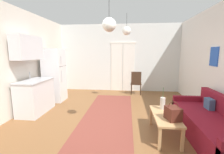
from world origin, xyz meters
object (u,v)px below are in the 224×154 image
Objects in this scene: accent_chair at (136,82)px; pendant_lamp_far at (127,31)px; couch at (214,126)px; bamboo_vase at (163,103)px; coffee_table at (165,118)px; pendant_lamp_near at (109,25)px; handbag at (173,113)px; refrigerator at (54,75)px.

pendant_lamp_far is at bearing 73.97° from accent_chair.
bamboo_vase reaches higher than couch.
coffee_table is at bearing -92.46° from bamboo_vase.
pendant_lamp_far is (-0.81, 1.63, 1.73)m from bamboo_vase.
pendant_lamp_near is (-1.99, -0.07, 1.87)m from couch.
bamboo_vase is 0.53m from handbag.
couch is at bearing -21.61° from bamboo_vase.
couch is at bearing -26.34° from refrigerator.
coffee_table is at bearing 110.63° from handbag.
bamboo_vase is at bearing 87.54° from coffee_table.
couch is 2.73m from pendant_lamp_near.
accent_chair reaches higher than couch.
handbag is 0.53× the size of pendant_lamp_far.
couch is 6.15× the size of handbag.
pendant_lamp_far is at bearing 112.31° from coffee_table.
bamboo_vase is at bearing 97.55° from handbag.
coffee_table is 2.07m from pendant_lamp_near.
handbag is at bearing -82.45° from bamboo_vase.
bamboo_vase is (0.01, 0.31, 0.19)m from coffee_table.
coffee_table is at bearing -67.69° from pendant_lamp_far.
pendant_lamp_far reaches higher than couch.
handbag is 0.19× the size of refrigerator.
handbag is 3.30m from accent_chair.
refrigerator is at bearing 152.41° from bamboo_vase.
couch is 0.92m from coffee_table.
pendant_lamp_near reaches higher than accent_chair.
accent_chair is 1.14× the size of pendant_lamp_near.
refrigerator is 2.21× the size of pendant_lamp_near.
couch is 1.19× the size of refrigerator.
handbag is 0.37× the size of accent_chair.
pendant_lamp_far is at bearing 116.38° from bamboo_vase.
coffee_table is 0.59× the size of refrigerator.
pendant_lamp_far reaches higher than bamboo_vase.
pendant_lamp_near is (2.12, -2.10, 1.25)m from refrigerator.
couch is 1.01m from bamboo_vase.
refrigerator is at bearing 146.09° from handbag.
accent_chair is (-0.49, 3.26, -0.06)m from handbag.
refrigerator is at bearing 153.66° from couch.
refrigerator is 3.02m from accent_chair.
bamboo_vase is 0.59× the size of pendant_lamp_near.
pendant_lamp_far is at bearing -1.33° from refrigerator.
couch is at bearing -2.98° from coffee_table.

